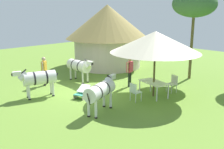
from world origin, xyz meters
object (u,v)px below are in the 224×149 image
object	(u,v)px
patio_chair_west_end	(173,82)
zebra_by_umbrella	(38,78)
patio_dining_table	(154,83)
acacia_tree_far_lawn	(194,4)
zebra_toward_hut	(101,91)
striped_lounge_chair	(82,93)
zebra_nearest_camera	(79,66)
standing_watcher	(44,68)
guest_beside_umbrella	(130,69)
shade_umbrella	(155,42)
thatched_hut	(107,33)
patio_chair_near_hut	(135,91)

from	to	relation	value
patio_chair_west_end	zebra_by_umbrella	world-z (taller)	zebra_by_umbrella
patio_dining_table	patio_chair_west_end	world-z (taller)	patio_chair_west_end
acacia_tree_far_lawn	zebra_toward_hut	bearing A→B (deg)	-88.12
zebra_toward_hut	acacia_tree_far_lawn	xyz separation A→B (m)	(-0.25, 7.76, 3.57)
striped_lounge_chair	zebra_by_umbrella	xyz separation A→B (m)	(-1.57, -1.45, 0.71)
striped_lounge_chair	zebra_nearest_camera	xyz separation A→B (m)	(-2.53, 1.81, 0.69)
standing_watcher	zebra_toward_hut	bearing A→B (deg)	42.84
guest_beside_umbrella	zebra_toward_hut	distance (m)	4.10
guest_beside_umbrella	standing_watcher	xyz separation A→B (m)	(-3.53, -3.32, -0.01)
shade_umbrella	standing_watcher	world-z (taller)	shade_umbrella
thatched_hut	patio_chair_near_hut	bearing A→B (deg)	-34.22
thatched_hut	zebra_nearest_camera	world-z (taller)	thatched_hut
shade_umbrella	patio_chair_west_end	size ratio (longest dim) A/B	4.88
patio_dining_table	thatched_hut	bearing A→B (deg)	154.69
standing_watcher	zebra_nearest_camera	size ratio (longest dim) A/B	0.71
patio_chair_west_end	standing_watcher	bearing A→B (deg)	48.95
patio_chair_near_hut	shade_umbrella	bearing A→B (deg)	90.00
patio_dining_table	zebra_toward_hut	size ratio (longest dim) A/B	0.74
thatched_hut	zebra_nearest_camera	distance (m)	4.79
zebra_nearest_camera	acacia_tree_far_lawn	distance (m)	7.76
standing_watcher	thatched_hut	bearing A→B (deg)	148.41
thatched_hut	patio_chair_near_hut	distance (m)	8.20
guest_beside_umbrella	striped_lounge_chair	world-z (taller)	guest_beside_umbrella
patio_chair_west_end	striped_lounge_chair	xyz separation A→B (m)	(-2.62, -4.01, -0.27)
patio_chair_near_hut	zebra_toward_hut	size ratio (longest dim) A/B	0.39
patio_dining_table	striped_lounge_chair	distance (m)	3.61
thatched_hut	patio_chair_west_end	size ratio (longest dim) A/B	6.79
patio_chair_west_end	shade_umbrella	bearing A→B (deg)	90.00
guest_beside_umbrella	standing_watcher	size ratio (longest dim) A/B	1.01
standing_watcher	guest_beside_umbrella	bearing A→B (deg)	90.53
zebra_toward_hut	zebra_by_umbrella	bearing A→B (deg)	175.20
zebra_nearest_camera	acacia_tree_far_lawn	size ratio (longest dim) A/B	0.43
acacia_tree_far_lawn	patio_chair_west_end	bearing A→B (deg)	-75.08
striped_lounge_chair	acacia_tree_far_lawn	world-z (taller)	acacia_tree_far_lawn
guest_beside_umbrella	shade_umbrella	bearing A→B (deg)	-117.59
shade_umbrella	patio_chair_near_hut	bearing A→B (deg)	-96.36
patio_chair_near_hut	striped_lounge_chair	size ratio (longest dim) A/B	0.95
zebra_nearest_camera	zebra_by_umbrella	xyz separation A→B (m)	(0.96, -3.26, 0.02)
patio_chair_near_hut	zebra_by_umbrella	size ratio (longest dim) A/B	0.41
patio_dining_table	standing_watcher	xyz separation A→B (m)	(-5.53, -2.91, 0.34)
thatched_hut	patio_dining_table	world-z (taller)	thatched_hut
patio_dining_table	acacia_tree_far_lawn	size ratio (longest dim) A/B	0.32
standing_watcher	zebra_by_umbrella	distance (m)	2.08
standing_watcher	zebra_nearest_camera	xyz separation A→B (m)	(0.68, 1.97, -0.05)
patio_chair_west_end	acacia_tree_far_lawn	xyz separation A→B (m)	(-0.85, 3.17, 4.00)
patio_chair_near_hut	standing_watcher	size ratio (longest dim) A/B	0.54
patio_chair_near_hut	acacia_tree_far_lawn	world-z (taller)	acacia_tree_far_lawn
patio_chair_west_end	zebra_nearest_camera	size ratio (longest dim) A/B	0.39
zebra_nearest_camera	acacia_tree_far_lawn	world-z (taller)	acacia_tree_far_lawn
striped_lounge_chair	zebra_nearest_camera	size ratio (longest dim) A/B	0.41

